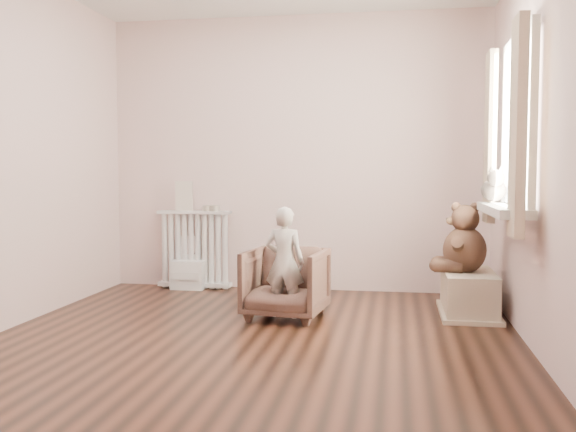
% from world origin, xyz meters
% --- Properties ---
extents(floor, '(3.60, 3.60, 0.01)m').
position_xyz_m(floor, '(0.00, 0.00, 0.00)').
color(floor, black).
rests_on(floor, ground).
extents(back_wall, '(3.60, 0.02, 2.60)m').
position_xyz_m(back_wall, '(0.00, 1.80, 1.30)').
color(back_wall, silver).
rests_on(back_wall, ground).
extents(front_wall, '(3.60, 0.02, 2.60)m').
position_xyz_m(front_wall, '(0.00, -1.80, 1.30)').
color(front_wall, silver).
rests_on(front_wall, ground).
extents(left_wall, '(0.02, 3.60, 2.60)m').
position_xyz_m(left_wall, '(-1.80, 0.00, 1.30)').
color(left_wall, silver).
rests_on(left_wall, ground).
extents(right_wall, '(0.02, 3.60, 2.60)m').
position_xyz_m(right_wall, '(1.80, 0.00, 1.30)').
color(right_wall, silver).
rests_on(right_wall, ground).
extents(window, '(0.03, 0.90, 1.10)m').
position_xyz_m(window, '(1.76, 0.30, 1.45)').
color(window, white).
rests_on(window, right_wall).
extents(window_sill, '(0.22, 1.10, 0.06)m').
position_xyz_m(window_sill, '(1.67, 0.30, 0.87)').
color(window_sill, silver).
rests_on(window_sill, right_wall).
extents(curtain_left, '(0.06, 0.26, 1.30)m').
position_xyz_m(curtain_left, '(1.65, -0.27, 1.39)').
color(curtain_left, beige).
rests_on(curtain_left, right_wall).
extents(curtain_right, '(0.06, 0.26, 1.30)m').
position_xyz_m(curtain_right, '(1.65, 0.87, 1.39)').
color(curtain_right, beige).
rests_on(curtain_right, right_wall).
extents(radiator, '(0.71, 0.14, 0.75)m').
position_xyz_m(radiator, '(-0.98, 1.68, 0.39)').
color(radiator, silver).
rests_on(radiator, floor).
extents(paper_doll, '(0.17, 0.02, 0.29)m').
position_xyz_m(paper_doll, '(-1.08, 1.68, 0.90)').
color(paper_doll, beige).
rests_on(paper_doll, radiator).
extents(tin_a, '(0.09, 0.09, 0.05)m').
position_xyz_m(tin_a, '(-0.85, 1.68, 0.78)').
color(tin_a, '#A59E8C').
rests_on(tin_a, radiator).
extents(tin_b, '(0.10, 0.10, 0.06)m').
position_xyz_m(tin_b, '(-0.78, 1.68, 0.78)').
color(tin_b, '#A59E8C').
rests_on(tin_b, radiator).
extents(toy_vanity, '(0.32, 0.23, 0.50)m').
position_xyz_m(toy_vanity, '(-1.02, 1.65, 0.28)').
color(toy_vanity, silver).
rests_on(toy_vanity, floor).
extents(armchair, '(0.65, 0.67, 0.54)m').
position_xyz_m(armchair, '(0.11, 0.57, 0.27)').
color(armchair, brown).
rests_on(armchair, floor).
extents(child, '(0.33, 0.24, 0.85)m').
position_xyz_m(child, '(0.11, 0.52, 0.44)').
color(child, beige).
rests_on(child, armchair).
extents(toy_bench, '(0.39, 0.73, 0.34)m').
position_xyz_m(toy_bench, '(1.52, 0.92, 0.20)').
color(toy_bench, '#C1B295').
rests_on(toy_bench, floor).
extents(teddy_bear, '(0.48, 0.39, 0.54)m').
position_xyz_m(teddy_bear, '(1.48, 0.93, 0.67)').
color(teddy_bear, '#3C261A').
rests_on(teddy_bear, toy_bench).
extents(plush_cat, '(0.26, 0.34, 0.25)m').
position_xyz_m(plush_cat, '(1.66, 0.70, 1.00)').
color(plush_cat, '#6A6058').
rests_on(plush_cat, window_sill).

